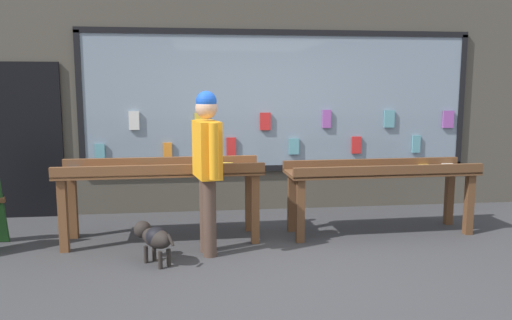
{
  "coord_description": "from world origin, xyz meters",
  "views": [
    {
      "loc": [
        -0.91,
        -4.73,
        1.77
      ],
      "look_at": [
        -0.24,
        0.76,
        0.96
      ],
      "focal_mm": 35.0,
      "sensor_mm": 36.0,
      "label": 1
    }
  ],
  "objects_px": {
    "display_table_right": "(380,177)",
    "person_browsing": "(207,160)",
    "display_table_left": "(162,177)",
    "small_dog": "(154,237)"
  },
  "relations": [
    {
      "from": "person_browsing",
      "to": "display_table_right",
      "type": "bearing_deg",
      "value": -87.01
    },
    {
      "from": "person_browsing",
      "to": "small_dog",
      "type": "height_order",
      "value": "person_browsing"
    },
    {
      "from": "person_browsing",
      "to": "display_table_left",
      "type": "bearing_deg",
      "value": 31.99
    },
    {
      "from": "display_table_right",
      "to": "person_browsing",
      "type": "distance_m",
      "value": 2.19
    },
    {
      "from": "display_table_left",
      "to": "person_browsing",
      "type": "xyz_separation_m",
      "value": [
        0.51,
        -0.54,
        0.27
      ]
    },
    {
      "from": "display_table_left",
      "to": "person_browsing",
      "type": "relative_size",
      "value": 1.33
    },
    {
      "from": "display_table_left",
      "to": "person_browsing",
      "type": "height_order",
      "value": "person_browsing"
    },
    {
      "from": "display_table_right",
      "to": "person_browsing",
      "type": "bearing_deg",
      "value": -165.61
    },
    {
      "from": "display_table_left",
      "to": "display_table_right",
      "type": "height_order",
      "value": "display_table_left"
    },
    {
      "from": "display_table_left",
      "to": "display_table_right",
      "type": "relative_size",
      "value": 1.0
    }
  ]
}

